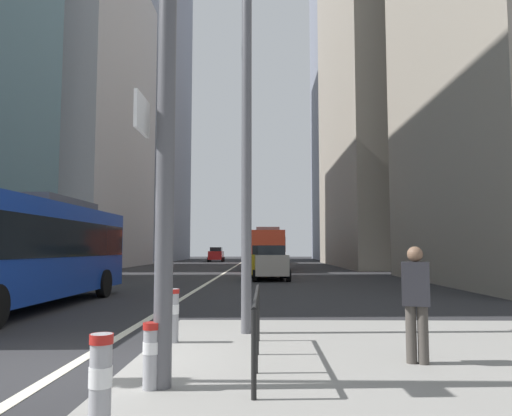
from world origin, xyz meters
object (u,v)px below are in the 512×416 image
at_px(city_bus_red_receding, 268,248).
at_px(street_lamp_post, 247,73).
at_px(city_bus_blue_oncoming, 24,246).
at_px(car_receding_near, 270,262).
at_px(car_oncoming_mid, 216,254).
at_px(bollard_left, 100,384).
at_px(bollard_right, 151,352).
at_px(pedestrian_waiting, 416,298).
at_px(traffic_signal_gantry, 16,60).
at_px(city_bus_red_distant, 262,248).
at_px(car_receding_far, 266,262).
at_px(bollard_back, 173,313).

bearing_deg(city_bus_red_receding, street_lamp_post, -91.25).
relative_size(city_bus_blue_oncoming, car_receding_near, 2.51).
bearing_deg(street_lamp_post, car_oncoming_mid, 96.29).
xyz_separation_m(street_lamp_post, bollard_left, (-1.00, -5.38, -4.63)).
height_order(city_bus_red_receding, car_receding_near, city_bus_red_receding).
xyz_separation_m(bollard_left, bollard_right, (0.03, 1.65, -0.08)).
relative_size(car_receding_near, bollard_right, 5.92).
height_order(city_bus_blue_oncoming, pedestrian_waiting, city_bus_blue_oncoming).
height_order(car_oncoming_mid, traffic_signal_gantry, traffic_signal_gantry).
distance_m(city_bus_red_distant, car_oncoming_mid, 10.36).
bearing_deg(car_receding_far, street_lamp_post, -91.31).
bearing_deg(traffic_signal_gantry, car_receding_far, 82.18).
height_order(city_bus_red_distant, street_lamp_post, street_lamp_post).
bearing_deg(bollard_back, bollard_left, -87.03).
distance_m(street_lamp_post, pedestrian_waiting, 5.48).
bearing_deg(city_bus_red_distant, bollard_back, -91.53).
height_order(traffic_signal_gantry, street_lamp_post, street_lamp_post).
height_order(car_receding_near, street_lamp_post, street_lamp_post).
height_order(car_oncoming_mid, car_receding_far, same).
xyz_separation_m(city_bus_red_distant, car_receding_far, (0.39, -27.61, -0.85)).
bearing_deg(pedestrian_waiting, car_oncoming_mid, 98.48).
relative_size(car_receding_near, pedestrian_waiting, 2.72).
relative_size(car_oncoming_mid, bollard_back, 4.82).
bearing_deg(car_oncoming_mid, car_receding_far, -79.68).
distance_m(city_bus_blue_oncoming, bollard_left, 11.62).
height_order(bollard_right, pedestrian_waiting, pedestrian_waiting).
xyz_separation_m(city_bus_blue_oncoming, bollard_left, (5.72, -10.05, -1.18)).
bearing_deg(car_receding_far, car_oncoming_mid, 100.32).
bearing_deg(car_receding_near, car_oncoming_mid, 100.32).
distance_m(street_lamp_post, bollard_right, 6.08).
relative_size(city_bus_blue_oncoming, traffic_signal_gantry, 1.87).
distance_m(car_oncoming_mid, bollard_back, 56.41).
height_order(bollard_left, bollard_right, bollard_left).
distance_m(traffic_signal_gantry, bollard_left, 4.20).
distance_m(city_bus_blue_oncoming, car_oncoming_mid, 50.59).
bearing_deg(street_lamp_post, city_bus_red_receding, 88.75).
height_order(car_oncoming_mid, street_lamp_post, street_lamp_post).
relative_size(city_bus_blue_oncoming, bollard_back, 12.26).
bearing_deg(traffic_signal_gantry, city_bus_red_receding, 84.37).
height_order(city_bus_blue_oncoming, city_bus_red_distant, same).
height_order(city_bus_blue_oncoming, bollard_back, city_bus_blue_oncoming).
bearing_deg(bollard_right, car_receding_near, 85.72).
relative_size(city_bus_blue_oncoming, bollard_left, 12.33).
height_order(car_oncoming_mid, bollard_right, car_oncoming_mid).
distance_m(traffic_signal_gantry, bollard_back, 4.63).
height_order(city_bus_red_distant, car_receding_near, city_bus_red_distant).
xyz_separation_m(city_bus_red_distant, street_lamp_post, (-0.05, -46.96, 3.45)).
bearing_deg(street_lamp_post, pedestrian_waiting, -44.00).
relative_size(city_bus_red_receding, bollard_left, 12.42).
xyz_separation_m(city_bus_blue_oncoming, pedestrian_waiting, (9.23, -7.10, -0.78)).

